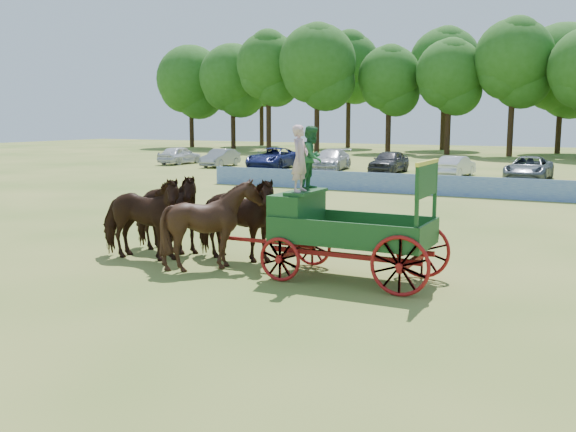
% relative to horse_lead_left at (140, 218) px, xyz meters
% --- Properties ---
extents(ground, '(160.00, 160.00, 0.00)m').
position_rel_horse_lead_left_xyz_m(ground, '(4.33, 0.83, -1.19)').
color(ground, '#A6994B').
rests_on(ground, ground).
extents(horse_lead_left, '(2.95, 1.61, 2.38)m').
position_rel_horse_lead_left_xyz_m(horse_lead_left, '(0.00, 0.00, 0.00)').
color(horse_lead_left, black).
rests_on(horse_lead_left, ground).
extents(horse_lead_right, '(2.91, 1.51, 2.38)m').
position_rel_horse_lead_left_xyz_m(horse_lead_right, '(0.00, 1.10, 0.00)').
color(horse_lead_right, black).
rests_on(horse_lead_right, ground).
extents(horse_wheel_left, '(2.25, 2.02, 2.38)m').
position_rel_horse_lead_left_xyz_m(horse_wheel_left, '(2.40, 0.00, 0.00)').
color(horse_wheel_left, black).
rests_on(horse_wheel_left, ground).
extents(horse_wheel_right, '(2.83, 1.31, 2.38)m').
position_rel_horse_lead_left_xyz_m(horse_wheel_right, '(2.40, 1.10, 0.00)').
color(horse_wheel_right, black).
rests_on(horse_wheel_right, ground).
extents(farm_dray, '(6.00, 2.00, 3.78)m').
position_rel_horse_lead_left_xyz_m(farm_dray, '(5.35, 0.58, 0.49)').
color(farm_dray, maroon).
rests_on(farm_dray, ground).
extents(sponsor_banner, '(26.00, 0.08, 1.05)m').
position_rel_horse_lead_left_xyz_m(sponsor_banner, '(3.33, 18.83, -0.66)').
color(sponsor_banner, '#1E44A6').
rests_on(sponsor_banner, ground).
extents(parked_cars, '(39.59, 7.13, 1.64)m').
position_rel_horse_lead_left_xyz_m(parked_cars, '(-2.50, 30.53, -0.41)').
color(parked_cars, silver).
rests_on(parked_cars, ground).
extents(treeline, '(87.16, 21.95, 15.06)m').
position_rel_horse_lead_left_xyz_m(treeline, '(-1.68, 59.70, 8.27)').
color(treeline, '#382314').
rests_on(treeline, ground).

